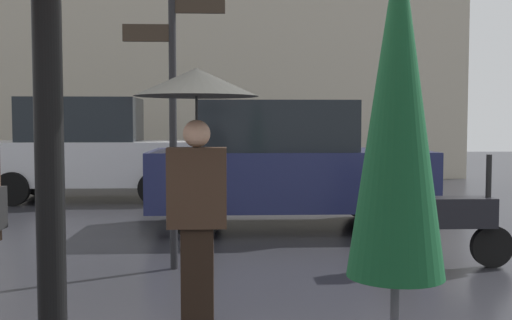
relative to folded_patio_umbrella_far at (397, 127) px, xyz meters
name	(u,v)px	position (x,y,z in m)	size (l,w,h in m)	color
folded_patio_umbrella_far	(397,127)	(0.00, 0.00, 0.00)	(0.49, 0.49, 2.35)	black
pedestrian_with_umbrella	(197,125)	(-0.92, 2.28, 0.00)	(0.96, 0.96, 1.99)	black
parked_scooter	(442,217)	(1.64, 4.02, -1.00)	(1.49, 0.32, 1.23)	black
parked_car_left	(90,150)	(-3.49, 10.12, -0.52)	(4.15, 1.82, 2.08)	silver
parked_car_right	(284,164)	(0.17, 6.65, -0.59)	(4.07, 2.02, 1.89)	#1E234C
street_signpost	(173,96)	(-1.25, 4.11, 0.30)	(1.08, 0.08, 3.07)	black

